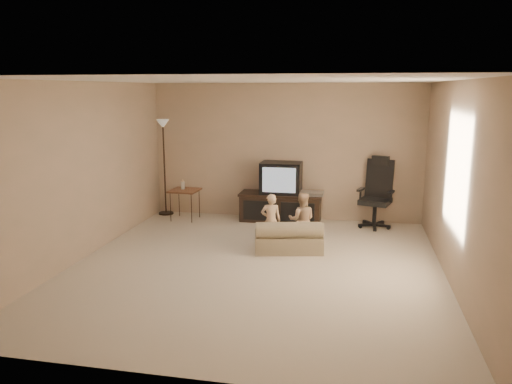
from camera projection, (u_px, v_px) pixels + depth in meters
floor at (256, 267)px, 6.84m from camera, size 5.50×5.50×0.00m
room_shell at (256, 157)px, 6.53m from camera, size 5.50×5.50×5.50m
tv_stand at (281, 197)px, 9.14m from camera, size 1.53×0.57×1.09m
office_chair at (376, 202)px, 8.75m from camera, size 0.71×0.73×1.24m
side_table at (185, 191)px, 9.22m from camera, size 0.53×0.53×0.77m
floor_lamp at (164, 146)px, 9.46m from camera, size 0.28×0.28×1.83m
child_sofa at (289, 239)px, 7.44m from camera, size 1.09×0.76×0.49m
toddler_left at (271, 221)px, 7.61m from camera, size 0.35×0.29×0.84m
toddler_right at (302, 220)px, 7.63m from camera, size 0.43×0.26×0.85m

